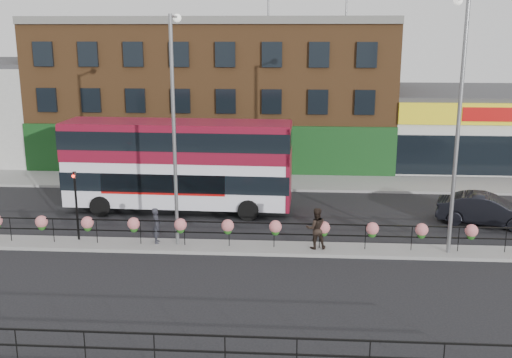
# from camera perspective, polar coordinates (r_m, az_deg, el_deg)

# --- Properties ---
(ground) EXTENTS (120.00, 120.00, 0.00)m
(ground) POSITION_cam_1_polar(r_m,az_deg,el_deg) (26.84, -0.43, -6.73)
(ground) COLOR black
(ground) RESTS_ON ground
(north_pavement) EXTENTS (60.00, 4.00, 0.15)m
(north_pavement) POSITION_cam_1_polar(r_m,az_deg,el_deg) (38.26, 0.89, -0.29)
(north_pavement) COLOR gray
(north_pavement) RESTS_ON ground
(median) EXTENTS (60.00, 1.60, 0.15)m
(median) POSITION_cam_1_polar(r_m,az_deg,el_deg) (26.82, -0.43, -6.58)
(median) COLOR gray
(median) RESTS_ON ground
(brick_building) EXTENTS (25.00, 12.21, 10.30)m
(brick_building) POSITION_cam_1_polar(r_m,az_deg,el_deg) (45.59, -3.65, 8.43)
(brick_building) COLOR brown
(brick_building) RESTS_ON ground
(supermarket) EXTENTS (15.00, 12.25, 5.30)m
(supermarket) POSITION_cam_1_polar(r_m,az_deg,el_deg) (47.61, 21.10, 4.76)
(supermarket) COLOR silver
(supermarket) RESTS_ON ground
(median_railing) EXTENTS (30.04, 0.56, 1.23)m
(median_railing) POSITION_cam_1_polar(r_m,az_deg,el_deg) (26.49, -0.43, -4.61)
(median_railing) COLOR black
(median_railing) RESTS_ON median
(south_railing) EXTENTS (20.04, 0.05, 1.12)m
(south_railing) POSITION_cam_1_polar(r_m,az_deg,el_deg) (17.63, -9.68, -15.15)
(south_railing) COLOR black
(south_railing) RESTS_ON south_pavement
(double_decker_bus) EXTENTS (12.09, 3.27, 4.86)m
(double_decker_bus) POSITION_cam_1_polar(r_m,az_deg,el_deg) (31.99, -7.38, 2.12)
(double_decker_bus) COLOR white
(double_decker_bus) RESTS_ON ground
(car) EXTENTS (4.42, 5.70, 1.56)m
(car) POSITION_cam_1_polar(r_m,az_deg,el_deg) (32.07, 21.08, -2.76)
(car) COLOR black
(car) RESTS_ON ground
(pedestrian_a) EXTENTS (0.69, 0.54, 1.62)m
(pedestrian_a) POSITION_cam_1_polar(r_m,az_deg,el_deg) (27.37, -9.46, -4.38)
(pedestrian_a) COLOR #26262E
(pedestrian_a) RESTS_ON median
(pedestrian_b) EXTENTS (1.10, 0.96, 1.85)m
(pedestrian_b) POSITION_cam_1_polar(r_m,az_deg,el_deg) (26.41, 5.74, -4.69)
(pedestrian_b) COLOR black
(pedestrian_b) RESTS_ON median
(lamp_column_west) EXTENTS (0.36, 1.76, 10.04)m
(lamp_column_west) POSITION_cam_1_polar(r_m,az_deg,el_deg) (26.16, -7.77, 6.40)
(lamp_column_west) COLOR gray
(lamp_column_west) RESTS_ON median
(lamp_column_east) EXTENTS (0.39, 1.88, 10.74)m
(lamp_column_east) POSITION_cam_1_polar(r_m,az_deg,el_deg) (26.20, 18.70, 6.71)
(lamp_column_east) COLOR gray
(lamp_column_east) RESTS_ON median
(traffic_light_median) EXTENTS (0.15, 0.28, 3.65)m
(traffic_light_median) POSITION_cam_1_polar(r_m,az_deg,el_deg) (28.17, -16.83, -1.08)
(traffic_light_median) COLOR black
(traffic_light_median) RESTS_ON median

